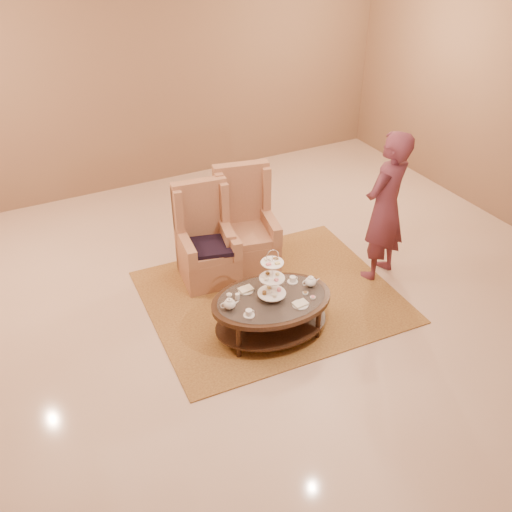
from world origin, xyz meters
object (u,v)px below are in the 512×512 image
tea_table (271,305)px  armchair_left (206,247)px  person (385,208)px  armchair_right (246,232)px

tea_table → armchair_left: 1.34m
armchair_left → person: bearing=-19.6°
person → tea_table: bearing=-6.8°
armchair_left → person: person is taller
tea_table → armchair_left: size_ratio=1.15×
armchair_left → armchair_right: 0.57m
tea_table → person: size_ratio=0.75×
tea_table → person: person is taller
armchair_left → person: 2.17m
armchair_left → armchair_right: bearing=13.3°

